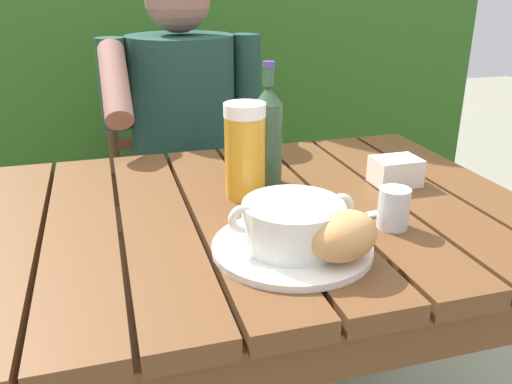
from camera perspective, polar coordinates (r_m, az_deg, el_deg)
dining_table at (r=1.10m, az=-3.09°, el=-7.02°), size 1.22×0.80×0.77m
hedge_backdrop at (r=2.54m, az=-12.00°, el=18.90°), size 2.92×0.94×2.52m
chair_near_diner at (r=1.93m, az=-8.01°, el=-0.11°), size 0.46×0.45×0.94m
person_eating at (r=1.66m, az=-7.53°, el=5.56°), size 0.48×0.47×1.25m
serving_plate at (r=0.90m, az=3.87°, el=-5.85°), size 0.27×0.27×0.01m
soup_bowl at (r=0.88m, az=3.94°, el=-3.26°), size 0.22×0.17×0.08m
bread_roll at (r=0.84m, az=9.26°, el=-4.62°), size 0.15×0.14×0.08m
beer_glass at (r=1.08m, az=-1.18°, el=4.40°), size 0.08×0.08×0.20m
beer_bottle at (r=1.16m, az=1.29°, el=6.25°), size 0.06×0.06×0.27m
water_glass_small at (r=0.99m, az=14.46°, el=-1.68°), size 0.06×0.06×0.07m
butter_tub at (r=1.21m, az=14.66°, el=2.16°), size 0.10×0.08×0.06m
table_knife at (r=1.02m, az=9.88°, el=-2.84°), size 0.15×0.04×0.01m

